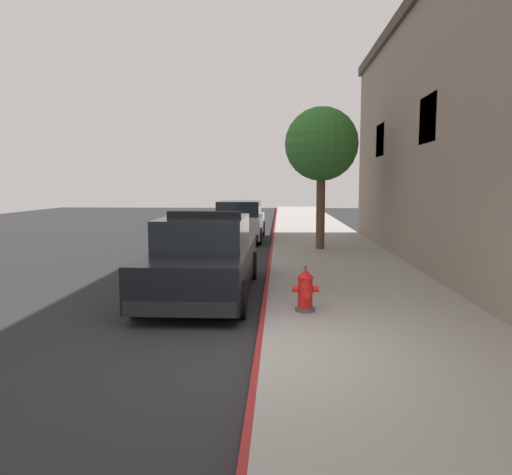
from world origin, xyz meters
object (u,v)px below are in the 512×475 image
fire_hydrant (305,290)px  street_tree (321,145)px  police_cruiser (204,258)px  parked_car_silver_ahead (240,221)px

fire_hydrant → street_tree: (0.89, 7.83, 2.98)m
street_tree → police_cruiser: bearing=-114.9°
fire_hydrant → street_tree: 8.43m
police_cruiser → street_tree: (2.83, 6.09, 2.72)m
parked_car_silver_ahead → fire_hydrant: size_ratio=6.37×
police_cruiser → street_tree: 7.25m
fire_hydrant → street_tree: street_tree is taller
parked_car_silver_ahead → street_tree: size_ratio=1.07×
parked_car_silver_ahead → street_tree: bearing=-51.6°
street_tree → parked_car_silver_ahead: bearing=128.4°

